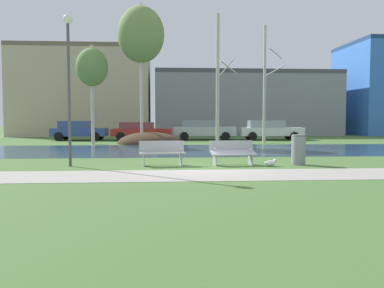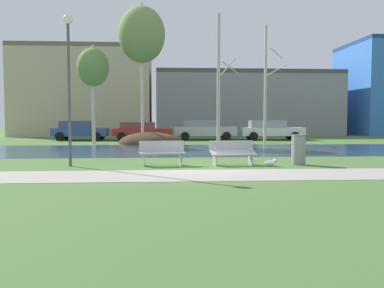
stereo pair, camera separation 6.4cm
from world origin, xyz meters
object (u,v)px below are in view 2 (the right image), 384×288
trash_bin (298,149)px  seagull (271,163)px  streetlamp (69,65)px  parked_wagon_fourth_white (271,130)px  parked_hatch_third_silver (204,129)px  parked_van_nearest_blue (80,130)px  parked_sedan_second_red (141,131)px  bench_left (162,152)px  bench_right (233,152)px

trash_bin → seagull: (-1.12, -0.46, -0.43)m
streetlamp → parked_wagon_fourth_white: size_ratio=1.08×
streetlamp → parked_hatch_third_silver: size_ratio=1.08×
parked_van_nearest_blue → parked_sedan_second_red: bearing=-4.4°
bench_left → parked_wagon_fourth_white: parked_wagon_fourth_white is taller
parked_hatch_third_silver → seagull: bearing=-88.0°
bench_left → bench_right: (2.50, 0.00, 0.00)m
seagull → parked_wagon_fourth_white: size_ratio=0.10×
streetlamp → parked_van_nearest_blue: 17.61m
bench_right → parked_sedan_second_red: 17.29m
bench_left → trash_bin: trash_bin is taller
parked_van_nearest_blue → parked_sedan_second_red: parked_van_nearest_blue is taller
bench_left → parked_sedan_second_red: size_ratio=0.37×
seagull → streetlamp: 7.73m
parked_hatch_third_silver → parked_wagon_fourth_white: (5.08, -0.51, -0.01)m
trash_bin → seagull: size_ratio=2.29×
trash_bin → seagull: trash_bin is taller
bench_right → parked_wagon_fourth_white: parked_wagon_fourth_white is taller
bench_right → bench_left: bearing=180.0°
bench_right → parked_van_nearest_blue: parked_van_nearest_blue is taller
parked_wagon_fourth_white → parked_hatch_third_silver: bearing=174.3°
bench_left → parked_wagon_fourth_white: size_ratio=0.34×
parked_sedan_second_red → parked_van_nearest_blue: bearing=175.6°
trash_bin → streetlamp: streetlamp is taller
parked_sedan_second_red → bench_right: bearing=-76.0°
parked_sedan_second_red → parked_hatch_third_silver: 4.81m
bench_right → parked_wagon_fourth_white: bearing=71.1°
streetlamp → parked_sedan_second_red: 17.05m
parked_sedan_second_red → parked_hatch_third_silver: bearing=4.4°
bench_left → trash_bin: (4.88, -0.05, 0.09)m
bench_right → parked_van_nearest_blue: (-8.83, 17.13, 0.30)m
seagull → parked_hatch_third_silver: size_ratio=0.10×
parked_hatch_third_silver → parked_wagon_fourth_white: parked_hatch_third_silver is taller
streetlamp → trash_bin: bearing=-0.5°
bench_right → parked_sedan_second_red: (-4.17, 16.77, 0.26)m
streetlamp → parked_wagon_fourth_white: (11.40, 16.61, -2.70)m
bench_left → trash_bin: 4.88m
trash_bin → parked_wagon_fourth_white: bearing=78.7°
bench_right → parked_hatch_third_silver: size_ratio=0.34×
streetlamp → parked_sedan_second_red: size_ratio=1.15×
bench_left → parked_sedan_second_red: 16.86m
bench_right → parked_hatch_third_silver: parked_hatch_third_silver is taller
seagull → parked_wagon_fourth_white: parked_wagon_fourth_white is taller
parked_hatch_third_silver → parked_wagon_fourth_white: bearing=-5.7°
bench_left → parked_van_nearest_blue: bearing=110.3°
seagull → parked_van_nearest_blue: bearing=119.7°
bench_right → trash_bin: (2.38, -0.05, 0.09)m
bench_left → parked_van_nearest_blue: (-6.33, 17.13, 0.30)m
parked_hatch_third_silver → parked_wagon_fourth_white: 5.11m
trash_bin → parked_van_nearest_blue: 20.52m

